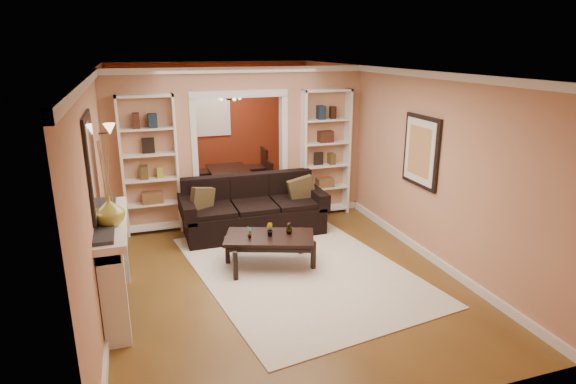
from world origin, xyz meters
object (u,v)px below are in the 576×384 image
object	(u,v)px
bookshelf_left	(150,166)
coffee_table	(270,251)
bookshelf_right	(325,153)
fireplace	(117,266)
dining_table	(232,183)
sofa	(253,206)

from	to	relation	value
bookshelf_left	coffee_table	bearing A→B (deg)	-52.47
bookshelf_right	fireplace	xyz separation A→B (m)	(-3.64, -2.53, -0.57)
bookshelf_left	dining_table	size ratio (longest dim) A/B	1.56
sofa	fireplace	xyz separation A→B (m)	(-2.13, -1.95, 0.11)
bookshelf_left	sofa	bearing A→B (deg)	-20.09
dining_table	fireplace	bearing A→B (deg)	152.13
bookshelf_left	bookshelf_right	xyz separation A→B (m)	(3.10, 0.00, 0.00)
fireplace	sofa	bearing A→B (deg)	42.53
sofa	coffee_table	distance (m)	1.37
bookshelf_right	fireplace	size ratio (longest dim) A/B	1.35
coffee_table	fireplace	xyz separation A→B (m)	(-2.02, -0.60, 0.35)
sofa	dining_table	world-z (taller)	sofa
coffee_table	fireplace	bearing A→B (deg)	-143.79
coffee_table	bookshelf_right	bearing A→B (deg)	69.43
sofa	fireplace	world-z (taller)	fireplace
bookshelf_left	dining_table	distance (m)	2.53
dining_table	bookshelf_left	bearing A→B (deg)	134.80
fireplace	dining_table	bearing A→B (deg)	62.13
bookshelf_left	fireplace	world-z (taller)	bookshelf_left
bookshelf_right	dining_table	bearing A→B (deg)	130.38
sofa	bookshelf_left	world-z (taller)	bookshelf_left
sofa	bookshelf_right	size ratio (longest dim) A/B	1.04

